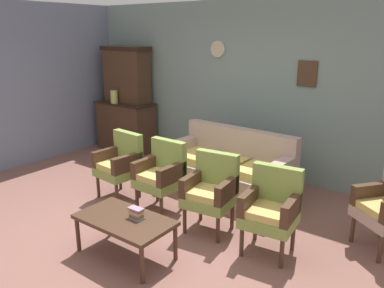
{
  "coord_description": "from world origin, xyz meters",
  "views": [
    {
      "loc": [
        2.88,
        -2.78,
        2.23
      ],
      "look_at": [
        0.07,
        0.98,
        0.85
      ],
      "focal_mm": 36.12,
      "sensor_mm": 36.0,
      "label": 1
    }
  ],
  "objects": [
    {
      "name": "ground_plane",
      "position": [
        0.0,
        0.0,
        0.0
      ],
      "size": [
        7.68,
        7.68,
        0.0
      ],
      "primitive_type": "plane",
      "color": "#84564C"
    },
    {
      "name": "book_stack_on_table",
      "position": [
        0.33,
        -0.3,
        0.47
      ],
      "size": [
        0.17,
        0.11,
        0.11
      ],
      "color": "gray",
      "rests_on": "coffee_table"
    },
    {
      "name": "vase_on_cabinet",
      "position": [
        -2.56,
        2.08,
        1.05
      ],
      "size": [
        0.14,
        0.14,
        0.24
      ],
      "primitive_type": "cylinder",
      "color": "tan",
      "rests_on": "side_cabinet"
    },
    {
      "name": "armchair_row_middle",
      "position": [
        0.62,
        0.61,
        0.5
      ],
      "size": [
        0.57,
        0.55,
        0.9
      ],
      "color": "#849947",
      "rests_on": "ground"
    },
    {
      "name": "floral_couch",
      "position": [
        0.23,
        1.63,
        0.33
      ],
      "size": [
        1.81,
        0.88,
        0.9
      ],
      "color": "tan",
      "rests_on": "ground"
    },
    {
      "name": "armchair_near_cabinet",
      "position": [
        1.38,
        0.59,
        0.5
      ],
      "size": [
        0.57,
        0.54,
        0.9
      ],
      "color": "#849947",
      "rests_on": "ground"
    },
    {
      "name": "side_cabinet",
      "position": [
        -2.46,
        2.25,
        0.47
      ],
      "size": [
        1.16,
        0.55,
        0.93
      ],
      "color": "#472D1E",
      "rests_on": "ground"
    },
    {
      "name": "armchair_near_couch_end",
      "position": [
        -0.18,
        0.66,
        0.5
      ],
      "size": [
        0.53,
        0.5,
        0.9
      ],
      "color": "#849947",
      "rests_on": "ground"
    },
    {
      "name": "cabinet_upper_hutch",
      "position": [
        -2.46,
        2.33,
        1.45
      ],
      "size": [
        0.99,
        0.38,
        1.03
      ],
      "color": "#472D1E",
      "rests_on": "side_cabinet"
    },
    {
      "name": "coffee_table",
      "position": [
        0.23,
        -0.37,
        0.38
      ],
      "size": [
        1.0,
        0.56,
        0.42
      ],
      "color": "#472D1E",
      "rests_on": "ground"
    },
    {
      "name": "armchair_by_doorway",
      "position": [
        -0.9,
        0.64,
        0.5
      ],
      "size": [
        0.57,
        0.54,
        0.9
      ],
      "color": "#849947",
      "rests_on": "ground"
    },
    {
      "name": "wall_back_with_decor",
      "position": [
        0.0,
        2.63,
        1.35
      ],
      "size": [
        6.4,
        0.09,
        2.7
      ],
      "color": "gray",
      "rests_on": "ground"
    }
  ]
}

